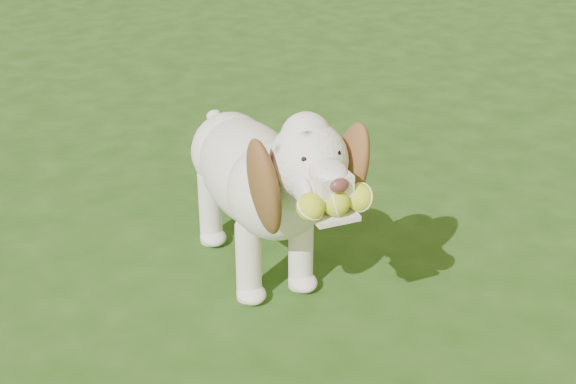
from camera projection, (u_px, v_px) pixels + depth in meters
ground at (356, 234)px, 3.23m from camera, size 80.00×80.00×0.00m
dog at (262, 175)px, 2.77m from camera, size 0.60×1.17×0.77m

